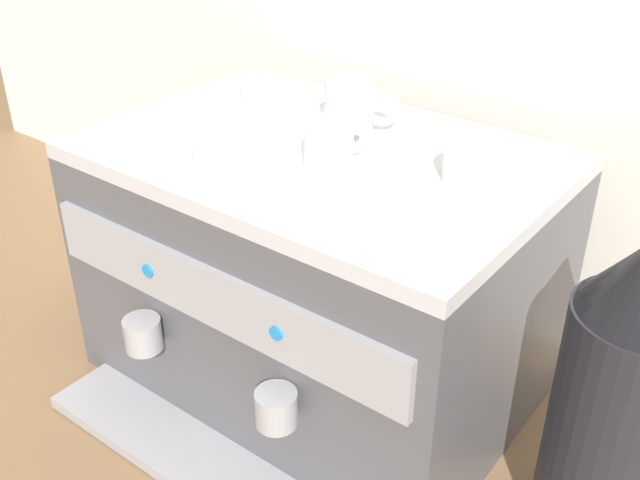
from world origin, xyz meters
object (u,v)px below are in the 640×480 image
object	(u,v)px
ceramic_cup_2	(331,144)
ceramic_bowl_1	(232,159)
espresso_machine	(318,271)
milk_pitcher	(125,247)
coffee_grinder	(626,397)
ceramic_cup_1	(264,108)
ceramic_cup_0	(352,105)
ceramic_bowl_0	(477,167)

from	to	relation	value
ceramic_cup_2	ceramic_bowl_1	bearing A→B (deg)	-134.88
espresso_machine	milk_pitcher	bearing A→B (deg)	-179.77
espresso_machine	ceramic_cup_2	bearing A→B (deg)	-36.88
ceramic_bowl_1	coffee_grinder	xyz separation A→B (m)	(0.53, 0.11, -0.21)
ceramic_cup_2	ceramic_bowl_1	xyz separation A→B (m)	(-0.09, -0.10, -0.01)
milk_pitcher	ceramic_cup_1	bearing A→B (deg)	1.23
espresso_machine	ceramic_cup_0	size ratio (longest dim) A/B	6.01
ceramic_cup_1	ceramic_bowl_1	xyz separation A→B (m)	(0.06, -0.14, -0.02)
milk_pitcher	coffee_grinder	bearing A→B (deg)	-1.25
coffee_grinder	ceramic_bowl_1	bearing A→B (deg)	-168.30
espresso_machine	ceramic_bowl_1	xyz separation A→B (m)	(-0.04, -0.13, 0.23)
espresso_machine	ceramic_cup_1	xyz separation A→B (m)	(-0.11, 0.01, 0.25)
ceramic_bowl_0	milk_pitcher	bearing A→B (deg)	-176.27
espresso_machine	ceramic_cup_1	distance (m)	0.27
espresso_machine	ceramic_cup_2	xyz separation A→B (m)	(0.05, -0.04, 0.24)
ceramic_bowl_0	ceramic_bowl_1	size ratio (longest dim) A/B	0.87
ceramic_cup_0	ceramic_cup_2	xyz separation A→B (m)	(0.06, -0.13, -0.01)
espresso_machine	ceramic_bowl_1	world-z (taller)	ceramic_bowl_1
ceramic_cup_0	ceramic_bowl_1	distance (m)	0.23
ceramic_cup_0	milk_pitcher	world-z (taller)	ceramic_cup_0
ceramic_cup_1	ceramic_bowl_0	distance (m)	0.34
ceramic_cup_1	milk_pitcher	xyz separation A→B (m)	(-0.38, -0.01, -0.38)
espresso_machine	ceramic_bowl_1	distance (m)	0.27
espresso_machine	ceramic_bowl_0	size ratio (longest dim) A/B	7.38
ceramic_cup_2	ceramic_bowl_0	size ratio (longest dim) A/B	1.14
espresso_machine	ceramic_cup_1	world-z (taller)	ceramic_cup_1
ceramic_cup_1	ceramic_bowl_0	world-z (taller)	ceramic_cup_1
milk_pitcher	ceramic_cup_2	bearing A→B (deg)	-3.89
ceramic_cup_1	espresso_machine	bearing A→B (deg)	-3.39
ceramic_cup_2	milk_pitcher	distance (m)	0.66
ceramic_bowl_0	milk_pitcher	size ratio (longest dim) A/B	0.62
ceramic_cup_1	ceramic_bowl_1	world-z (taller)	ceramic_cup_1
espresso_machine	milk_pitcher	distance (m)	0.51
ceramic_cup_2	coffee_grinder	distance (m)	0.49
ceramic_cup_0	ceramic_bowl_1	size ratio (longest dim) A/B	1.07
ceramic_cup_0	ceramic_cup_1	xyz separation A→B (m)	(-0.10, -0.08, -0.00)
ceramic_bowl_1	coffee_grinder	size ratio (longest dim) A/B	0.23
ceramic_bowl_1	coffee_grinder	bearing A→B (deg)	11.70
ceramic_cup_2	milk_pitcher	world-z (taller)	ceramic_cup_2
ceramic_cup_1	ceramic_cup_2	distance (m)	0.17
ceramic_cup_0	coffee_grinder	xyz separation A→B (m)	(0.50, -0.11, -0.23)
ceramic_bowl_0	coffee_grinder	xyz separation A→B (m)	(0.26, -0.07, -0.21)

